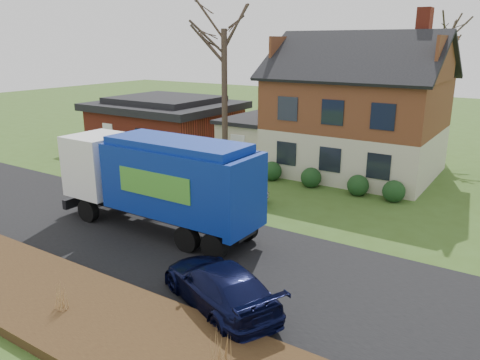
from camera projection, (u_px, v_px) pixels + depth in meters
The scene contains 12 objects.
ground at pixel (175, 244), 18.03m from camera, with size 120.00×120.00×0.00m, color #37521B.
road at pixel (175, 244), 18.03m from camera, with size 80.00×7.00×0.02m, color black.
mulch_verge at pixel (56, 301), 13.74m from camera, with size 80.00×3.50×0.30m, color black.
main_house at pixel (349, 104), 27.28m from camera, with size 12.95×8.95×9.26m.
ranch_house at pixel (166, 123), 34.26m from camera, with size 9.80×8.20×3.70m.
garbage_truck at pixel (160, 178), 18.72m from camera, with size 9.13×2.50×3.91m.
silver_sedan at pixel (225, 188), 22.71m from camera, with size 1.42×4.08×1.34m, color #A3A6AB.
navy_wagon at pixel (219, 285), 13.60m from camera, with size 1.89×4.66×1.35m, color black.
tree_front_west at pixel (224, 6), 25.62m from camera, with size 3.84×3.84×11.40m.
tree_back at pixel (450, 18), 30.96m from camera, with size 3.42×3.42×10.82m.
grass_clump_mid at pixel (61, 295), 12.96m from camera, with size 0.31×0.25×0.86m.
grass_clump_east at pixel (220, 350), 10.59m from camera, with size 0.38×0.31×0.94m.
Camera 1 is at (11.18, -12.52, 7.47)m, focal length 35.00 mm.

